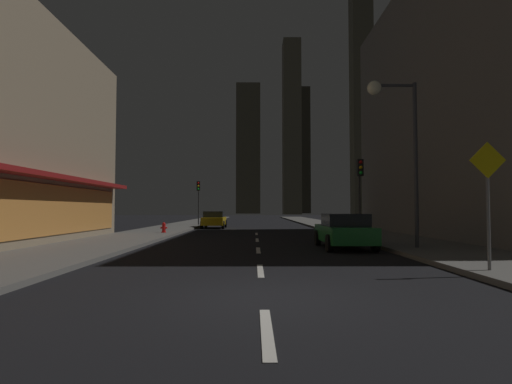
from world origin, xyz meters
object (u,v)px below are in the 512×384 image
car_parked_near (344,231)px  fire_hydrant_far_left (164,228)px  street_lamp_right (394,122)px  pedestrian_crossing_sign (488,194)px  car_parked_far (214,220)px  traffic_light_far_left (198,193)px  traffic_light_near_right (360,180)px

car_parked_near → fire_hydrant_far_left: bearing=137.6°
street_lamp_right → pedestrian_crossing_sign: size_ratio=2.09×
car_parked_far → traffic_light_far_left: size_ratio=1.01×
street_lamp_right → car_parked_far: bearing=115.7°
car_parked_near → pedestrian_crossing_sign: 7.22m
traffic_light_far_left → street_lamp_right: bearing=-64.2°
car_parked_far → pedestrian_crossing_sign: bearing=-69.3°
car_parked_near → traffic_light_near_right: bearing=67.1°
car_parked_near → fire_hydrant_far_left: (-9.50, 8.67, -0.29)m
street_lamp_right → traffic_light_far_left: bearing=115.8°
fire_hydrant_far_left → traffic_light_near_right: 12.44m
car_parked_near → traffic_light_far_left: bearing=113.0°
street_lamp_right → pedestrian_crossing_sign: street_lamp_right is taller
fire_hydrant_far_left → traffic_light_near_right: (11.40, -4.16, 2.74)m
car_parked_near → traffic_light_near_right: size_ratio=1.01×
car_parked_near → car_parked_far: size_ratio=1.00×
car_parked_near → traffic_light_near_right: 5.47m
car_parked_far → traffic_light_far_left: (-1.90, 3.82, 2.45)m
fire_hydrant_far_left → pedestrian_crossing_sign: (11.50, -15.48, 1.56)m
fire_hydrant_far_left → street_lamp_right: street_lamp_right is taller
traffic_light_near_right → traffic_light_far_left: 20.15m
traffic_light_far_left → pedestrian_crossing_sign: size_ratio=1.33×
pedestrian_crossing_sign → car_parked_far: bearing=110.7°
traffic_light_near_right → street_lamp_right: (-0.12, -5.58, 1.87)m
street_lamp_right → fire_hydrant_far_left: bearing=139.2°
car_parked_near → traffic_light_near_right: traffic_light_near_right is taller
traffic_light_near_right → street_lamp_right: size_ratio=0.64×
car_parked_near → street_lamp_right: bearing=-31.2°
fire_hydrant_far_left → pedestrian_crossing_sign: bearing=-53.4°
car_parked_near → traffic_light_near_right: (1.90, 4.51, 2.45)m
street_lamp_right → car_parked_near: bearing=148.8°
traffic_light_far_left → street_lamp_right: (10.88, -22.47, 1.87)m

